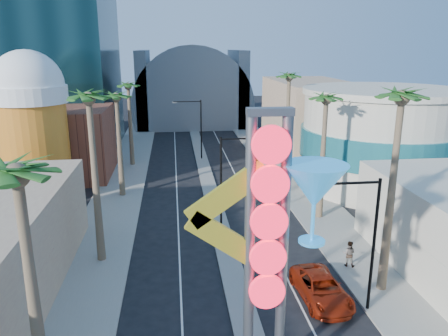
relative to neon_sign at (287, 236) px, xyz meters
The scene contains 21 objects.
sidewalk_west 34.43m from the neon_sign, 107.85° to the left, with size 5.00×100.00×0.15m, color gray.
sidewalk_east 33.97m from the neon_sign, 74.84° to the left, with size 5.00×100.00×0.15m, color gray.
median 35.79m from the neon_sign, 91.33° to the left, with size 1.60×84.00×0.15m, color gray.
brick_filler_west 39.01m from the neon_sign, 115.64° to the left, with size 10.00×10.00×8.00m, color brown.
filler_east 47.58m from the neon_sign, 71.37° to the left, with size 10.00×20.00×10.00m, color tan.
beer_mug 32.39m from the neon_sign, 123.38° to the left, with size 7.00×7.00×14.50m.
turquoise_building 32.10m from the neon_sign, 57.56° to the left, with size 16.60×16.60×10.60m.
canopy 69.11m from the neon_sign, 90.68° to the left, with size 22.00×16.00×22.00m.
neon_sign is the anchor object (origin of this frame).
streetlight_0 17.21m from the neon_sign, 90.90° to the left, with size 3.79×0.25×8.00m.
streetlight_1 41.13m from the neon_sign, 91.90° to the left, with size 3.79×0.25×8.00m.
streetlight_2 8.15m from the neon_sign, 40.46° to the left, with size 3.45×0.25×8.00m.
palm_0 10.21m from the neon_sign, behind, with size 2.40×2.40×11.70m.
palm_1 16.70m from the neon_sign, 126.98° to the left, with size 2.40×2.40×12.70m.
palm_2 28.85m from the neon_sign, 109.95° to the left, with size 2.40×2.40×11.20m.
palm_3 40.31m from the neon_sign, 104.11° to the left, with size 2.40×2.40×11.20m.
palm_5 11.50m from the neon_sign, 40.70° to the left, with size 2.40×2.40×13.20m.
palm_6 20.89m from the neon_sign, 66.74° to the left, with size 2.40×2.40×11.70m.
palm_7 32.29m from the neon_sign, 75.23° to the left, with size 2.40×2.40×12.70m.
red_pickup 10.03m from the neon_sign, 57.73° to the left, with size 2.50×5.43×1.51m, color #98210B.
pedestrian_b 13.85m from the neon_sign, 54.25° to the left, with size 0.89×0.69×1.82m, color gray.
Camera 1 is at (-3.62, -13.00, 14.78)m, focal length 35.00 mm.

